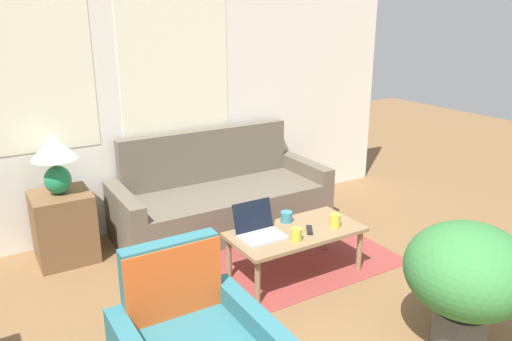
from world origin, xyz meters
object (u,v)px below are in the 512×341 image
Objects in this scene: tv_remote at (309,230)px; laptop at (259,229)px; table_lamp at (55,156)px; cup_yellow at (297,234)px; potted_plant at (467,274)px; couch at (220,201)px; coffee_table at (296,235)px; cup_navy at (286,217)px; cup_white at (335,221)px.

laptop is at bearing 160.65° from tv_remote.
laptop is (1.25, -1.18, -0.48)m from table_lamp.
potted_plant is at bearing -67.79° from cup_yellow.
coffee_table is (0.09, -1.16, 0.08)m from couch.
couch is at bearing -3.15° from table_lamp.
couch is at bearing 78.92° from laptop.
potted_plant is (0.37, -1.30, 0.17)m from coffee_table.
coffee_table is 1.29× the size of potted_plant.
cup_navy is at bearing -83.01° from couch.
cup_navy is at bearing 102.72° from potted_plant.
table_lamp is at bearing 176.85° from couch.
potted_plant is at bearing -77.28° from cup_navy.
cup_white is (0.42, 0.05, 0.00)m from cup_yellow.
potted_plant reaches higher than cup_white.
table_lamp is 1.97m from cup_navy.
laptop is at bearing -161.52° from cup_navy.
table_lamp is at bearing 136.62° from laptop.
cup_yellow is (-0.01, -1.32, 0.17)m from couch.
potted_plant is at bearing -79.54° from couch.
cup_yellow is (1.45, -1.40, -0.49)m from table_lamp.
couch is 4.07× the size of table_lamp.
cup_navy is 0.12× the size of potted_plant.
cup_navy is at bearing 79.91° from coffee_table.
coffee_table is 0.21m from cup_yellow.
coffee_table is at bearing 161.94° from cup_white.
table_lamp is at bearing 144.15° from cup_white.
potted_plant reaches higher than laptop.
tv_remote is at bearing -38.78° from table_lamp.
tv_remote is (0.17, -1.23, 0.13)m from couch.
tv_remote is at bearing -81.94° from couch.
cup_yellow is 0.66× the size of tv_remote.
tv_remote is (0.19, 0.08, -0.04)m from cup_yellow.
cup_yellow reaches higher than tv_remote.
potted_plant reaches higher than tv_remote.
cup_yellow is 0.42m from cup_white.
cup_yellow is at bearing -173.19° from cup_white.
table_lamp reaches higher than couch.
cup_navy is 0.36m from cup_yellow.
table_lamp is 5.23× the size of cup_navy.
cup_yellow is at bearing -47.69° from laptop.
couch is 1.34m from cup_white.
cup_white is at bearing -18.06° from coffee_table.
cup_white is at bearing -44.86° from cup_navy.
coffee_table is 1.36m from potted_plant.
cup_yellow is at bearing -155.76° from tv_remote.
couch is 1.17m from coffee_table.
table_lamp is 1.78m from laptop.
tv_remote reaches higher than coffee_table.
couch is 19.92× the size of cup_white.
coffee_table is 0.35m from cup_white.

